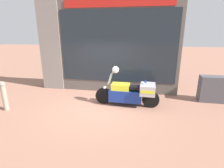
% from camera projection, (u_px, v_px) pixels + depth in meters
% --- Properties ---
extents(ground_plane, '(60.00, 60.00, 0.00)m').
position_uv_depth(ground_plane, '(97.00, 106.00, 6.81)').
color(ground_plane, '#9E6B56').
extents(shop_building, '(6.57, 0.55, 4.18)m').
position_uv_depth(shop_building, '(97.00, 47.00, 8.17)').
color(shop_building, '#56514C').
rests_on(shop_building, ground).
extents(window_display, '(5.04, 0.30, 1.96)m').
position_uv_depth(window_display, '(117.00, 81.00, 8.51)').
color(window_display, slate).
rests_on(window_display, ground).
extents(paramedic_motorcycle, '(2.50, 0.74, 1.28)m').
position_uv_depth(paramedic_motorcycle, '(131.00, 93.00, 6.73)').
color(paramedic_motorcycle, black).
rests_on(paramedic_motorcycle, ground).
extents(utility_cabinet, '(0.98, 0.50, 1.07)m').
position_uv_depth(utility_cabinet, '(212.00, 89.00, 7.17)').
color(utility_cabinet, '#4C4C51').
rests_on(utility_cabinet, ground).
extents(white_helmet, '(0.26, 0.26, 0.26)m').
position_uv_depth(white_helmet, '(116.00, 70.00, 6.60)').
color(white_helmet, white).
rests_on(white_helmet, paramedic_motorcycle).
extents(street_bollard, '(0.19, 0.19, 1.09)m').
position_uv_depth(street_bollard, '(4.00, 96.00, 6.35)').
color(street_bollard, gray).
rests_on(street_bollard, ground).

